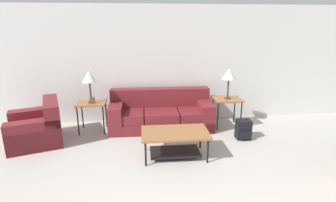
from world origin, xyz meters
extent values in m
cube|color=silver|center=(0.00, 4.51, 1.30)|extent=(8.83, 0.06, 2.60)
cube|color=maroon|center=(-0.15, 3.95, 0.11)|extent=(2.19, 0.88, 0.22)
cube|color=maroon|center=(-0.88, 3.93, 0.32)|extent=(0.71, 0.78, 0.20)
cube|color=maroon|center=(-0.15, 3.93, 0.32)|extent=(0.71, 0.78, 0.20)
cube|color=maroon|center=(0.57, 3.92, 0.32)|extent=(0.71, 0.78, 0.20)
cube|color=maroon|center=(-0.15, 4.25, 0.62)|extent=(2.18, 0.28, 0.40)
cube|color=maroon|center=(-1.10, 3.95, 0.29)|extent=(0.29, 0.87, 0.58)
cube|color=maroon|center=(0.80, 3.94, 0.29)|extent=(0.29, 0.87, 0.58)
cube|color=maroon|center=(-2.59, 3.46, 0.20)|extent=(1.19, 1.26, 0.40)
cube|color=maroon|center=(-2.28, 3.56, 0.60)|extent=(0.57, 1.05, 0.40)
cube|color=maroon|center=(-2.71, 3.82, 0.28)|extent=(0.95, 0.54, 0.56)
cube|color=maroon|center=(-2.47, 3.10, 0.28)|extent=(0.95, 0.54, 0.56)
cube|color=#935B33|center=(-0.01, 2.65, 0.43)|extent=(1.12, 0.67, 0.04)
cylinder|color=black|center=(-0.51, 2.37, 0.21)|extent=(0.03, 0.03, 0.42)
cylinder|color=black|center=(0.49, 2.37, 0.21)|extent=(0.03, 0.03, 0.42)
cylinder|color=black|center=(-0.51, 2.92, 0.21)|extent=(0.03, 0.03, 0.42)
cylinder|color=black|center=(0.49, 2.92, 0.21)|extent=(0.03, 0.03, 0.42)
cube|color=black|center=(-0.01, 2.65, 0.08)|extent=(0.84, 0.47, 0.02)
cube|color=#935B33|center=(-1.60, 3.92, 0.62)|extent=(0.59, 0.49, 0.03)
cylinder|color=black|center=(-1.85, 3.72, 0.30)|extent=(0.03, 0.03, 0.60)
cylinder|color=black|center=(-1.34, 3.72, 0.30)|extent=(0.03, 0.03, 0.60)
cylinder|color=black|center=(-1.85, 4.13, 0.30)|extent=(0.03, 0.03, 0.60)
cylinder|color=black|center=(-1.34, 4.13, 0.30)|extent=(0.03, 0.03, 0.60)
cube|color=#935B33|center=(1.29, 3.92, 0.62)|extent=(0.59, 0.49, 0.03)
cylinder|color=black|center=(1.04, 3.72, 0.30)|extent=(0.03, 0.03, 0.60)
cylinder|color=black|center=(1.54, 3.72, 0.30)|extent=(0.03, 0.03, 0.60)
cylinder|color=black|center=(1.04, 4.13, 0.30)|extent=(0.03, 0.03, 0.60)
cylinder|color=black|center=(1.54, 4.13, 0.30)|extent=(0.03, 0.03, 0.60)
cylinder|color=#472D1E|center=(-1.60, 3.92, 0.64)|extent=(0.14, 0.14, 0.02)
cylinder|color=#472D1E|center=(-1.60, 3.92, 0.86)|extent=(0.04, 0.04, 0.41)
cone|color=white|center=(-1.60, 3.92, 1.17)|extent=(0.29, 0.29, 0.22)
cylinder|color=#472D1E|center=(1.29, 3.92, 0.64)|extent=(0.14, 0.14, 0.02)
cylinder|color=#472D1E|center=(1.29, 3.92, 0.86)|extent=(0.04, 0.04, 0.41)
cone|color=white|center=(1.29, 3.92, 1.17)|extent=(0.29, 0.29, 0.22)
cube|color=black|center=(1.42, 3.24, 0.19)|extent=(0.27, 0.21, 0.38)
cube|color=black|center=(1.42, 3.11, 0.12)|extent=(0.21, 0.05, 0.15)
cylinder|color=black|center=(1.34, 3.37, 0.21)|extent=(0.02, 0.02, 0.29)
cylinder|color=black|center=(1.50, 3.37, 0.21)|extent=(0.02, 0.02, 0.29)
cube|color=#4C3828|center=(-1.56, 3.85, 0.70)|extent=(0.10, 0.04, 0.13)
camera|label=1|loc=(-0.52, -1.38, 2.18)|focal=28.00mm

